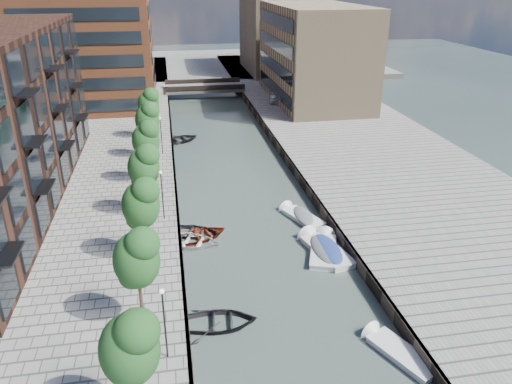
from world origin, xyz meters
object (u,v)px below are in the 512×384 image
object	(u,v)px
tree_0	(129,345)
motorboat_3	(324,248)
sloop_1	(193,235)
sloop_3	(190,245)
tree_1	(136,257)
motorboat_1	(323,249)
tree_3	(143,165)
motorboat_2	(394,350)
tree_5	(147,118)
tree_6	(148,103)
motorboat_4	(300,216)
tree_4	(145,138)
sloop_2	(201,238)
sloop_0	(218,325)
car	(274,98)
tree_2	(140,202)
bridge	(204,87)
sloop_4	(179,142)

from	to	relation	value
tree_0	motorboat_3	bearing A→B (deg)	48.08
sloop_1	sloop_3	xyz separation A→B (m)	(-0.35, -1.56, 0.00)
tree_1	motorboat_1	xyz separation A→B (m)	(12.93, 7.42, -5.10)
tree_3	motorboat_2	distance (m)	22.85
motorboat_2	tree_5	bearing A→B (deg)	113.15
tree_6	motorboat_4	size ratio (longest dim) A/B	1.24
tree_0	tree_1	bearing A→B (deg)	90.00
sloop_1	motorboat_3	world-z (taller)	motorboat_3
tree_4	motorboat_4	world-z (taller)	tree_4
sloop_2	motorboat_2	xyz separation A→B (m)	(9.51, -14.71, 0.09)
tree_1	motorboat_4	xyz separation A→B (m)	(12.63, 13.11, -5.12)
tree_4	sloop_0	world-z (taller)	tree_4
sloop_1	sloop_2	xyz separation A→B (m)	(0.54, -0.69, 0.00)
tree_3	tree_0	bearing A→B (deg)	-90.00
sloop_0	motorboat_3	world-z (taller)	motorboat_3
car	sloop_3	bearing A→B (deg)	-101.81
motorboat_2	tree_2	bearing A→B (deg)	141.79
tree_3	motorboat_2	world-z (taller)	tree_3
motorboat_2	sloop_2	bearing A→B (deg)	122.88
bridge	tree_2	bearing A→B (deg)	-98.95
tree_6	motorboat_3	world-z (taller)	tree_6
sloop_2	motorboat_2	size ratio (longest dim) A/B	0.95
tree_0	tree_4	size ratio (longest dim) A/B	1.00
motorboat_2	car	bearing A→B (deg)	84.95
sloop_0	sloop_2	world-z (taller)	sloop_0
bridge	tree_2	world-z (taller)	tree_2
tree_5	sloop_0	size ratio (longest dim) A/B	1.27
sloop_4	motorboat_4	size ratio (longest dim) A/B	1.07
sloop_4	tree_4	bearing A→B (deg)	143.08
sloop_1	motorboat_1	world-z (taller)	motorboat_1
tree_5	sloop_4	size ratio (longest dim) A/B	1.15
sloop_0	sloop_2	size ratio (longest dim) A/B	1.05
tree_5	tree_2	bearing A→B (deg)	-90.00
motorboat_3	sloop_1	bearing A→B (deg)	155.45
motorboat_2	sloop_1	bearing A→B (deg)	123.11
tree_4	car	xyz separation A→B (m)	(18.29, 29.20, -3.67)
tree_5	motorboat_4	distance (m)	20.18
sloop_2	sloop_4	world-z (taller)	sloop_4
tree_3	sloop_1	size ratio (longest dim) A/B	1.37
tree_3	tree_5	size ratio (longest dim) A/B	1.00
sloop_0	car	xyz separation A→B (m)	(14.05, 49.96, 1.64)
tree_3	tree_2	bearing A→B (deg)	-90.00
tree_0	motorboat_3	size ratio (longest dim) A/B	1.03
tree_3	motorboat_4	distance (m)	13.66
tree_6	bridge	bearing A→B (deg)	71.90
sloop_2	sloop_4	size ratio (longest dim) A/B	0.86
sloop_4	motorboat_4	world-z (taller)	motorboat_4
tree_0	tree_1	xyz separation A→B (m)	(0.00, 7.00, 0.00)
motorboat_2	motorboat_4	xyz separation A→B (m)	(-0.91, 16.76, 0.10)
sloop_2	sloop_3	world-z (taller)	sloop_3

